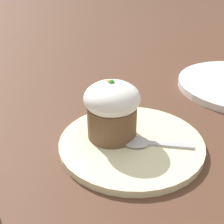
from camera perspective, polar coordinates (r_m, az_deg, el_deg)
ground_plane at (r=0.52m, az=3.52°, el=-6.30°), size 4.00×4.00×0.00m
dessert_plate at (r=0.51m, az=3.54°, el=-5.77°), size 0.24×0.24×0.01m
carrot_cake at (r=0.50m, az=-0.00°, el=0.59°), size 0.09×0.09×0.10m
spoon at (r=0.50m, az=5.89°, el=-5.50°), size 0.10×0.09×0.01m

